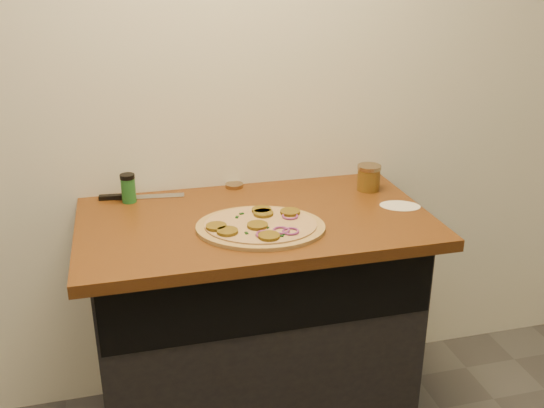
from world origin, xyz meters
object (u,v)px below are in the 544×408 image
object	(u,v)px
chefs_knife	(134,197)
spice_shaker	(128,188)
pizza	(261,226)
salsa_jar	(369,178)

from	to	relation	value
chefs_knife	spice_shaker	distance (m)	0.06
pizza	chefs_knife	xyz separation A→B (m)	(-0.39, 0.38, -0.00)
chefs_knife	salsa_jar	distance (m)	0.89
salsa_jar	spice_shaker	size ratio (longest dim) A/B	0.92
pizza	spice_shaker	distance (m)	0.54
chefs_knife	pizza	bearing A→B (deg)	-44.50
chefs_knife	spice_shaker	size ratio (longest dim) A/B	2.93
pizza	chefs_knife	size ratio (longest dim) A/B	1.64
pizza	spice_shaker	bearing A→B (deg)	139.40
pizza	salsa_jar	size ratio (longest dim) A/B	5.23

